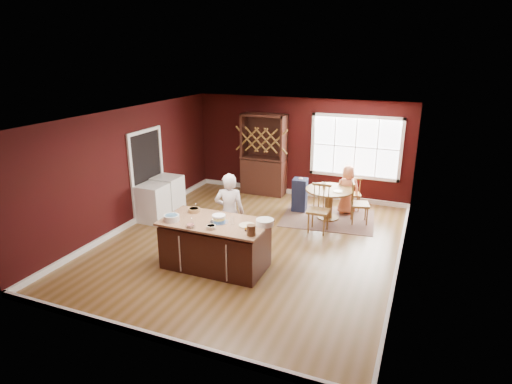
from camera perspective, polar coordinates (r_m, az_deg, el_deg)
room_shell at (r=8.65m, az=-0.70°, el=1.29°), size 7.00×7.00×7.00m
window at (r=11.47m, az=13.12°, el=5.88°), size 2.36×0.10×1.66m
doorway at (r=10.68m, az=-14.27°, el=2.24°), size 0.08×1.26×2.13m
kitchen_island at (r=8.06m, az=-5.44°, el=-7.08°), size 1.97×1.03×0.92m
dining_table at (r=10.39m, az=9.72°, el=-0.74°), size 1.13×1.13×0.75m
baker at (r=8.56m, az=-3.55°, el=-2.75°), size 0.68×0.55×1.63m
layer_cake at (r=7.80m, az=-4.97°, el=-3.56°), size 0.34×0.34×0.14m
bowl_blue at (r=7.99m, az=-11.19°, el=-3.40°), size 0.29×0.29×0.11m
bowl_yellow at (r=8.33m, az=-8.28°, el=-2.42°), size 0.22×0.22×0.08m
bowl_pink at (r=7.65m, az=-8.74°, el=-4.49°), size 0.16×0.16×0.06m
bowl_olive at (r=7.54m, az=-6.01°, el=-4.68°), size 0.17×0.17×0.06m
drinking_glass at (r=7.69m, az=-3.16°, el=-3.81°), size 0.07×0.07×0.15m
dinner_plate at (r=7.63m, az=-1.21°, el=-4.47°), size 0.29×0.29×0.02m
white_tub at (r=7.65m, az=1.18°, el=-4.06°), size 0.32×0.32×0.11m
stoneware_crock at (r=7.23m, az=-0.65°, el=-5.12°), size 0.15×0.15×0.18m
toy_figurine at (r=7.42m, az=-1.38°, el=-4.97°), size 0.04×0.04×0.07m
rug at (r=10.58m, az=9.56°, el=-3.44°), size 2.35×1.91×0.01m
chair_east at (r=10.28m, az=13.71°, el=-1.36°), size 0.50×0.52×1.02m
chair_south at (r=9.59m, az=8.36°, el=-2.25°), size 0.46×0.44×1.09m
chair_north at (r=11.12m, az=12.80°, el=-0.10°), size 0.47×0.45×0.91m
seated_woman at (r=10.81m, az=12.09°, el=0.32°), size 0.71×0.60×1.23m
high_chair at (r=10.85m, az=5.84°, el=-0.28°), size 0.39×0.39×0.87m
toddler at (r=10.80m, az=6.33°, el=1.69°), size 0.18×0.14×0.26m
table_plate at (r=10.17m, az=10.86°, el=0.09°), size 0.22×0.22×0.02m
table_cup at (r=10.46m, az=9.09°, el=0.94°), size 0.14×0.14×0.09m
hutch at (r=11.94m, az=1.04°, el=5.01°), size 1.23×0.51×2.26m
washer at (r=10.42m, az=-13.58°, el=-1.45°), size 0.62×0.60×0.90m
dryer at (r=10.91m, az=-11.66°, el=-0.33°), size 0.64×0.62×0.92m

